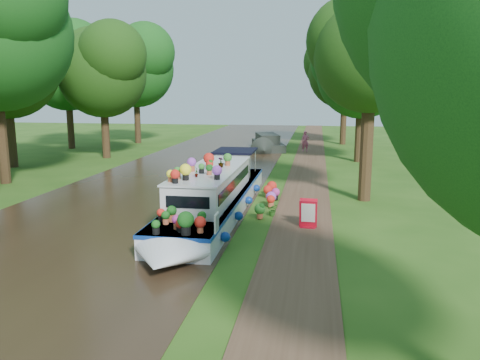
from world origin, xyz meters
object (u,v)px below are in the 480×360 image
(second_boat, at_px, (267,143))
(pedestrian_pink, at_px, (305,141))
(plant_boat, at_px, (212,195))
(sandwich_board, at_px, (308,215))

(second_boat, xyz_separation_m, pedestrian_pink, (3.15, -0.85, 0.31))
(plant_boat, relative_size, sandwich_board, 13.66)
(sandwich_board, bearing_deg, second_boat, 102.54)
(sandwich_board, distance_m, pedestrian_pink, 21.59)
(second_boat, relative_size, sandwich_board, 7.27)
(plant_boat, distance_m, sandwich_board, 3.83)
(pedestrian_pink, bearing_deg, plant_boat, -103.76)
(plant_boat, height_order, sandwich_board, plant_boat)
(plant_boat, xyz_separation_m, pedestrian_pink, (3.00, 20.60, -0.01))
(plant_boat, bearing_deg, sandwich_board, -14.83)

